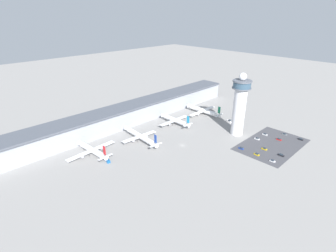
% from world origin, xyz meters
% --- Properties ---
extents(ground_plane, '(1000.00, 1000.00, 0.00)m').
position_xyz_m(ground_plane, '(0.00, 0.00, 0.00)').
color(ground_plane, gray).
extents(terminal_building, '(261.07, 25.00, 18.36)m').
position_xyz_m(terminal_building, '(0.00, 70.00, 9.28)').
color(terminal_building, '#9399A3').
rests_on(terminal_building, ground).
extents(control_tower, '(16.17, 16.17, 55.80)m').
position_xyz_m(control_tower, '(51.77, -18.84, 28.16)').
color(control_tower, silver).
rests_on(control_tower, ground).
extents(parking_lot_surface, '(64.00, 40.00, 0.01)m').
position_xyz_m(parking_lot_surface, '(54.87, -51.14, 0.00)').
color(parking_lot_surface, '#424247').
rests_on(parking_lot_surface, ground).
extents(airplane_gate_alpha, '(41.87, 36.06, 13.82)m').
position_xyz_m(airplane_gate_alpha, '(-61.64, 38.15, 4.30)').
color(airplane_gate_alpha, silver).
rests_on(airplane_gate_alpha, ground).
extents(airplane_gate_bravo, '(33.58, 45.66, 13.77)m').
position_xyz_m(airplane_gate_bravo, '(-20.18, 30.90, 4.57)').
color(airplane_gate_bravo, silver).
rests_on(airplane_gate_bravo, ground).
extents(airplane_gate_charlie, '(35.79, 36.34, 13.61)m').
position_xyz_m(airplane_gate_charlie, '(26.44, 34.91, 4.67)').
color(airplane_gate_charlie, silver).
rests_on(airplane_gate_charlie, ground).
extents(airplane_gate_delta, '(40.04, 42.85, 13.55)m').
position_xyz_m(airplane_gate_delta, '(68.17, 33.17, 4.09)').
color(airplane_gate_delta, white).
rests_on(airplane_gate_delta, ground).
extents(service_truck_catering, '(4.00, 7.15, 3.11)m').
position_xyz_m(service_truck_catering, '(-58.41, 22.11, 1.09)').
color(service_truck_catering, black).
rests_on(service_truck_catering, ground).
extents(service_truck_fuel, '(4.30, 6.61, 2.56)m').
position_xyz_m(service_truck_fuel, '(70.41, 0.96, 0.88)').
color(service_truck_fuel, black).
rests_on(service_truck_fuel, ground).
extents(service_truck_baggage, '(6.44, 8.39, 3.12)m').
position_xyz_m(service_truck_baggage, '(75.16, 31.86, 1.09)').
color(service_truck_baggage, black).
rests_on(service_truck_baggage, ground).
extents(car_black_suv, '(2.04, 4.13, 1.38)m').
position_xyz_m(car_black_suv, '(29.29, -63.97, 0.53)').
color(car_black_suv, black).
rests_on(car_black_suv, ground).
extents(car_yellow_taxi, '(1.89, 4.10, 1.56)m').
position_xyz_m(car_yellow_taxi, '(29.56, -37.27, 0.61)').
color(car_yellow_taxi, black).
rests_on(car_yellow_taxi, ground).
extents(car_grey_coupe, '(1.84, 4.32, 1.59)m').
position_xyz_m(car_grey_coupe, '(42.18, -50.94, 0.62)').
color(car_grey_coupe, black).
rests_on(car_grey_coupe, ground).
extents(car_green_van, '(1.85, 4.51, 1.41)m').
position_xyz_m(car_green_van, '(80.75, -50.55, 0.55)').
color(car_green_van, black).
rests_on(car_green_van, ground).
extents(car_maroon_suv, '(2.01, 4.65, 1.56)m').
position_xyz_m(car_maroon_suv, '(54.73, -37.70, 0.61)').
color(car_maroon_suv, black).
rests_on(car_maroon_suv, ground).
extents(car_blue_compact, '(1.91, 4.57, 1.39)m').
position_xyz_m(car_blue_compact, '(68.01, -38.32, 0.54)').
color(car_blue_compact, black).
rests_on(car_blue_compact, ground).
extents(car_navy_sedan, '(2.08, 4.31, 1.45)m').
position_xyz_m(car_navy_sedan, '(29.73, -50.92, 0.56)').
color(car_navy_sedan, black).
rests_on(car_navy_sedan, ground).
extents(car_white_wagon, '(1.81, 4.44, 1.44)m').
position_xyz_m(car_white_wagon, '(80.71, -64.69, 0.56)').
color(car_white_wagon, black).
rests_on(car_white_wagon, ground).
extents(car_silver_sedan, '(1.94, 4.68, 1.54)m').
position_xyz_m(car_silver_sedan, '(41.99, -64.77, 0.60)').
color(car_silver_sedan, black).
rests_on(car_silver_sedan, ground).
extents(car_red_hatchback, '(1.92, 4.16, 1.52)m').
position_xyz_m(car_red_hatchback, '(67.26, -51.68, 0.59)').
color(car_red_hatchback, black).
rests_on(car_red_hatchback, ground).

